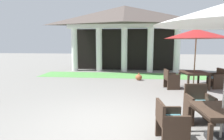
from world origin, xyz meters
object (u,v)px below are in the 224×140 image
(patio_chair_mid_left_west, at_px, (171,79))
(patio_chair_mid_left_east, at_px, (216,79))
(patio_umbrella_mid_left, at_px, (196,34))
(terracotta_urn, at_px, (139,77))
(patio_table_mid_left, at_px, (194,74))
(patio_chair_near_foreground_north, at_px, (199,105))
(patio_table_near_foreground, at_px, (222,113))
(patio_chair_near_foreground_west, at_px, (170,123))

(patio_chair_mid_left_west, distance_m, patio_chair_mid_left_east, 2.03)
(patio_umbrella_mid_left, distance_m, terracotta_urn, 3.54)
(patio_table_mid_left, height_order, patio_umbrella_mid_left, patio_umbrella_mid_left)
(patio_chair_near_foreground_north, xyz_separation_m, patio_table_mid_left, (0.99, 3.68, 0.21))
(patio_table_near_foreground, height_order, terracotta_urn, patio_table_near_foreground)
(patio_table_near_foreground, distance_m, patio_chair_near_foreground_north, 1.04)
(patio_umbrella_mid_left, height_order, terracotta_urn, patio_umbrella_mid_left)
(patio_chair_near_foreground_north, distance_m, patio_table_mid_left, 3.82)
(patio_table_mid_left, distance_m, patio_chair_mid_left_east, 1.04)
(patio_table_near_foreground, height_order, patio_table_mid_left, patio_table_mid_left)
(patio_chair_mid_left_east, height_order, terracotta_urn, patio_chair_mid_left_east)
(patio_umbrella_mid_left, bearing_deg, patio_chair_mid_left_east, 9.72)
(patio_table_near_foreground, distance_m, patio_table_mid_left, 4.78)
(patio_chair_near_foreground_west, distance_m, patio_chair_near_foreground_north, 1.44)
(patio_table_near_foreground, xyz_separation_m, patio_umbrella_mid_left, (0.88, 4.70, 1.71))
(patio_table_mid_left, relative_size, patio_umbrella_mid_left, 0.43)
(patio_table_near_foreground, height_order, patio_chair_near_foreground_north, patio_chair_near_foreground_north)
(patio_chair_near_foreground_west, height_order, patio_chair_mid_left_west, patio_chair_mid_left_west)
(patio_table_mid_left, xyz_separation_m, terracotta_urn, (-2.32, 1.57, -0.48))
(patio_chair_near_foreground_north, distance_m, patio_chair_mid_left_east, 4.34)
(patio_table_near_foreground, distance_m, patio_chair_near_foreground_west, 1.04)
(patio_table_near_foreground, distance_m, patio_chair_mid_left_west, 4.53)
(patio_table_mid_left, relative_size, patio_chair_mid_left_east, 1.30)
(patio_chair_mid_left_west, bearing_deg, patio_chair_mid_left_east, 90.00)
(patio_umbrella_mid_left, xyz_separation_m, terracotta_urn, (-2.32, 1.57, -2.16))
(patio_umbrella_mid_left, distance_m, patio_chair_mid_left_east, 2.17)
(patio_umbrella_mid_left, bearing_deg, patio_table_mid_left, -146.31)
(patio_chair_near_foreground_west, xyz_separation_m, patio_umbrella_mid_left, (1.89, 4.81, 1.92))
(patio_chair_near_foreground_north, relative_size, patio_chair_mid_left_east, 1.06)
(patio_table_near_foreground, bearing_deg, patio_umbrella_mid_left, 79.35)
(patio_chair_mid_left_east, bearing_deg, patio_chair_near_foreground_north, 142.91)
(patio_table_near_foreground, relative_size, patio_chair_near_foreground_north, 1.18)
(patio_umbrella_mid_left, bearing_deg, patio_chair_mid_left_west, -170.28)
(patio_chair_near_foreground_west, relative_size, patio_umbrella_mid_left, 0.32)
(patio_chair_mid_left_west, relative_size, patio_chair_mid_left_east, 0.97)
(patio_chair_near_foreground_north, bearing_deg, patio_table_near_foreground, 90.00)
(patio_chair_near_foreground_west, bearing_deg, patio_chair_mid_left_east, 143.67)
(patio_table_mid_left, xyz_separation_m, patio_chair_mid_left_west, (-1.00, -0.17, -0.23))
(patio_table_near_foreground, distance_m, terracotta_urn, 6.44)
(patio_table_near_foreground, xyz_separation_m, patio_table_mid_left, (0.88, 4.70, 0.02))
(patio_table_near_foreground, bearing_deg, patio_chair_near_foreground_west, -173.84)
(patio_chair_mid_left_west, bearing_deg, terracotta_urn, -152.56)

